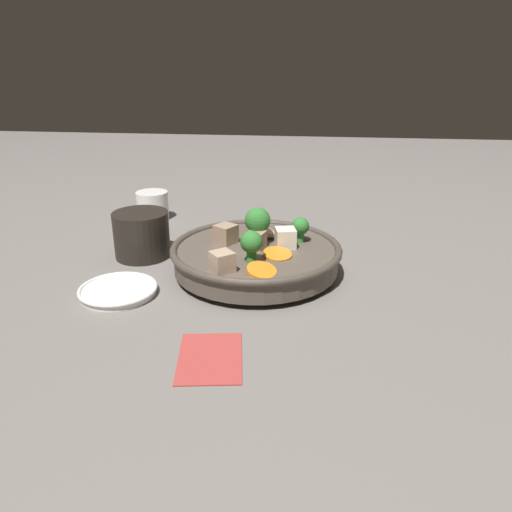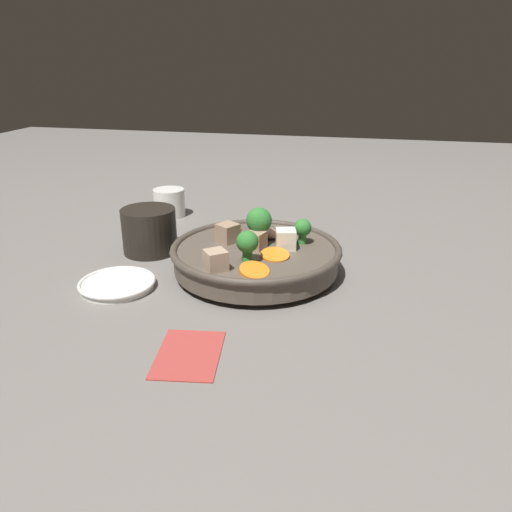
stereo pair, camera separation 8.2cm
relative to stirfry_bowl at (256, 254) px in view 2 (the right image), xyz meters
name	(u,v)px [view 2 (the right image)]	position (x,y,z in m)	size (l,w,h in m)	color
ground_plane	(256,273)	(0.00, 0.00, -0.03)	(3.00, 3.00, 0.00)	slate
stirfry_bowl	(256,254)	(0.00, 0.00, 0.00)	(0.28, 0.28, 0.11)	#51473D
side_saucer	(117,284)	(-0.10, 0.20, -0.03)	(0.12, 0.12, 0.01)	white
tea_cup	(169,202)	(0.27, 0.26, 0.00)	(0.07, 0.07, 0.06)	white
dark_mug	(150,230)	(0.05, 0.21, 0.01)	(0.12, 0.10, 0.08)	black
napkin	(189,354)	(-0.26, 0.03, -0.03)	(0.12, 0.09, 0.00)	#A33833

